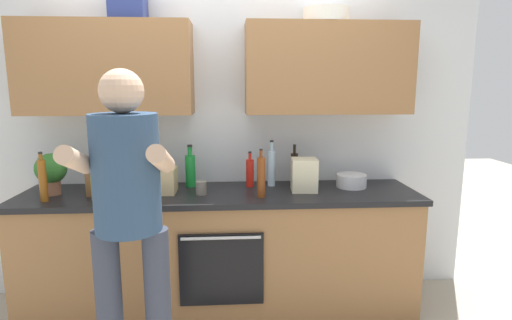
{
  "coord_description": "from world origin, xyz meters",
  "views": [
    {
      "loc": [
        0.07,
        -2.88,
        1.66
      ],
      "look_at": [
        0.25,
        -0.1,
        1.15
      ],
      "focal_mm": 28.92,
      "sensor_mm": 36.0,
      "label": 1
    }
  ],
  "objects_px": {
    "bottle_vinegar": "(261,177)",
    "grocery_bag_bread": "(160,181)",
    "bottle_soy": "(294,168)",
    "bottle_juice": "(116,186)",
    "bottle_syrup": "(43,180)",
    "bottle_hotsauce": "(250,172)",
    "bottle_water": "(272,167)",
    "grocery_bag_rice": "(304,175)",
    "person_standing": "(128,208)",
    "bottle_oil": "(95,185)",
    "knife_block": "(96,179)",
    "mixing_bowl": "(351,181)",
    "bottle_soda": "(190,170)",
    "potted_herb": "(51,171)",
    "cup_stoneware": "(201,188)"
  },
  "relations": [
    {
      "from": "bottle_soy",
      "to": "grocery_bag_rice",
      "type": "xyz_separation_m",
      "value": [
        0.04,
        -0.21,
        -0.01
      ]
    },
    {
      "from": "bottle_syrup",
      "to": "bottle_juice",
      "type": "bearing_deg",
      "value": 3.26
    },
    {
      "from": "grocery_bag_rice",
      "to": "bottle_hotsauce",
      "type": "bearing_deg",
      "value": 158.43
    },
    {
      "from": "mixing_bowl",
      "to": "grocery_bag_rice",
      "type": "bearing_deg",
      "value": -167.13
    },
    {
      "from": "person_standing",
      "to": "bottle_syrup",
      "type": "xyz_separation_m",
      "value": [
        -0.7,
        0.63,
        0.01
      ]
    },
    {
      "from": "bottle_soda",
      "to": "bottle_oil",
      "type": "distance_m",
      "value": 0.69
    },
    {
      "from": "bottle_water",
      "to": "grocery_bag_rice",
      "type": "xyz_separation_m",
      "value": [
        0.22,
        -0.17,
        -0.02
      ]
    },
    {
      "from": "bottle_oil",
      "to": "bottle_syrup",
      "type": "bearing_deg",
      "value": -176.86
    },
    {
      "from": "knife_block",
      "to": "bottle_soda",
      "type": "bearing_deg",
      "value": 17.09
    },
    {
      "from": "bottle_soda",
      "to": "knife_block",
      "type": "xyz_separation_m",
      "value": [
        -0.64,
        -0.2,
        -0.02
      ]
    },
    {
      "from": "bottle_soda",
      "to": "bottle_oil",
      "type": "xyz_separation_m",
      "value": [
        -0.6,
        -0.34,
        -0.03
      ]
    },
    {
      "from": "bottle_juice",
      "to": "person_standing",
      "type": "bearing_deg",
      "value": -69.99
    },
    {
      "from": "bottle_soy",
      "to": "grocery_bag_rice",
      "type": "bearing_deg",
      "value": -79.28
    },
    {
      "from": "bottle_syrup",
      "to": "grocery_bag_bread",
      "type": "height_order",
      "value": "bottle_syrup"
    },
    {
      "from": "bottle_syrup",
      "to": "bottle_hotsauce",
      "type": "height_order",
      "value": "bottle_syrup"
    },
    {
      "from": "bottle_vinegar",
      "to": "person_standing",
      "type": "bearing_deg",
      "value": -138.95
    },
    {
      "from": "bottle_vinegar",
      "to": "grocery_bag_bread",
      "type": "height_order",
      "value": "bottle_vinegar"
    },
    {
      "from": "grocery_bag_bread",
      "to": "bottle_soda",
      "type": "bearing_deg",
      "value": 42.2
    },
    {
      "from": "bottle_soy",
      "to": "bottle_juice",
      "type": "height_order",
      "value": "bottle_soy"
    },
    {
      "from": "bottle_oil",
      "to": "grocery_bag_rice",
      "type": "height_order",
      "value": "bottle_oil"
    },
    {
      "from": "bottle_vinegar",
      "to": "potted_herb",
      "type": "bearing_deg",
      "value": 173.61
    },
    {
      "from": "bottle_juice",
      "to": "potted_herb",
      "type": "xyz_separation_m",
      "value": [
        -0.48,
        0.15,
        0.08
      ]
    },
    {
      "from": "bottle_soy",
      "to": "bottle_hotsauce",
      "type": "height_order",
      "value": "bottle_soy"
    },
    {
      "from": "bottle_syrup",
      "to": "bottle_soy",
      "type": "bearing_deg",
      "value": 12.34
    },
    {
      "from": "bottle_soda",
      "to": "grocery_bag_rice",
      "type": "distance_m",
      "value": 0.85
    },
    {
      "from": "mixing_bowl",
      "to": "bottle_soda",
      "type": "bearing_deg",
      "value": 175.19
    },
    {
      "from": "bottle_vinegar",
      "to": "knife_block",
      "type": "relative_size",
      "value": 1.23
    },
    {
      "from": "bottle_juice",
      "to": "bottle_oil",
      "type": "xyz_separation_m",
      "value": [
        -0.13,
        -0.01,
        0.01
      ]
    },
    {
      "from": "bottle_soda",
      "to": "bottle_vinegar",
      "type": "height_order",
      "value": "bottle_vinegar"
    },
    {
      "from": "mixing_bowl",
      "to": "cup_stoneware",
      "type": "bearing_deg",
      "value": -172.79
    },
    {
      "from": "bottle_soy",
      "to": "mixing_bowl",
      "type": "xyz_separation_m",
      "value": [
        0.42,
        -0.12,
        -0.08
      ]
    },
    {
      "from": "grocery_bag_rice",
      "to": "bottle_vinegar",
      "type": "bearing_deg",
      "value": -154.6
    },
    {
      "from": "mixing_bowl",
      "to": "person_standing",
      "type": "bearing_deg",
      "value": -148.46
    },
    {
      "from": "person_standing",
      "to": "bottle_vinegar",
      "type": "bearing_deg",
      "value": 41.05
    },
    {
      "from": "bottle_soy",
      "to": "bottle_juice",
      "type": "xyz_separation_m",
      "value": [
        -1.26,
        -0.35,
        -0.03
      ]
    },
    {
      "from": "bottle_soda",
      "to": "grocery_bag_rice",
      "type": "bearing_deg",
      "value": -12.7
    },
    {
      "from": "bottle_vinegar",
      "to": "bottle_water",
      "type": "bearing_deg",
      "value": 72.03
    },
    {
      "from": "bottle_oil",
      "to": "potted_herb",
      "type": "height_order",
      "value": "potted_herb"
    },
    {
      "from": "bottle_water",
      "to": "bottle_syrup",
      "type": "height_order",
      "value": "bottle_water"
    },
    {
      "from": "bottle_soda",
      "to": "bottle_juice",
      "type": "distance_m",
      "value": 0.57
    },
    {
      "from": "person_standing",
      "to": "grocery_bag_rice",
      "type": "height_order",
      "value": "person_standing"
    },
    {
      "from": "bottle_syrup",
      "to": "bottle_oil",
      "type": "relative_size",
      "value": 1.33
    },
    {
      "from": "person_standing",
      "to": "bottle_oil",
      "type": "relative_size",
      "value": 6.99
    },
    {
      "from": "potted_herb",
      "to": "bottle_juice",
      "type": "bearing_deg",
      "value": -17.46
    },
    {
      "from": "bottle_juice",
      "to": "grocery_bag_bread",
      "type": "height_order",
      "value": "bottle_juice"
    },
    {
      "from": "bottle_oil",
      "to": "grocery_bag_rice",
      "type": "bearing_deg",
      "value": 5.94
    },
    {
      "from": "bottle_soy",
      "to": "knife_block",
      "type": "xyz_separation_m",
      "value": [
        -1.43,
        -0.22,
        -0.02
      ]
    },
    {
      "from": "potted_herb",
      "to": "grocery_bag_rice",
      "type": "height_order",
      "value": "potted_herb"
    },
    {
      "from": "bottle_juice",
      "to": "cup_stoneware",
      "type": "bearing_deg",
      "value": 8.7
    },
    {
      "from": "person_standing",
      "to": "mixing_bowl",
      "type": "bearing_deg",
      "value": 31.54
    }
  ]
}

